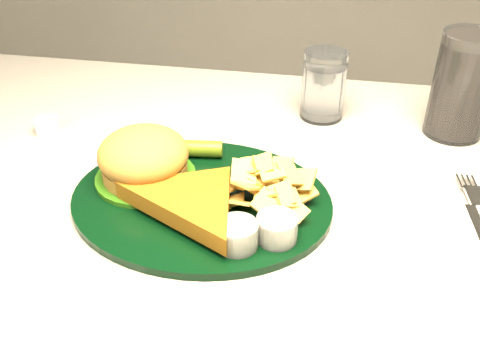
# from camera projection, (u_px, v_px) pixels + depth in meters

# --- Properties ---
(dinner_plate) EXTENTS (0.34, 0.29, 0.07)m
(dinner_plate) POSITION_uv_depth(u_px,v_px,m) (200.00, 179.00, 0.66)
(dinner_plate) COLOR black
(dinner_plate) RESTS_ON table
(water_glass) EXTENTS (0.09, 0.09, 0.11)m
(water_glass) POSITION_uv_depth(u_px,v_px,m) (324.00, 85.00, 0.85)
(water_glass) COLOR silver
(water_glass) RESTS_ON table
(cola_glass) EXTENTS (0.11, 0.11, 0.16)m
(cola_glass) POSITION_uv_depth(u_px,v_px,m) (462.00, 86.00, 0.79)
(cola_glass) COLOR black
(cola_glass) RESTS_ON table
(spoon) EXTENTS (0.11, 0.14, 0.01)m
(spoon) POSITION_uv_depth(u_px,v_px,m) (148.00, 221.00, 0.64)
(spoon) COLOR silver
(spoon) RESTS_ON table
(ramekin) EXTENTS (0.04, 0.04, 0.02)m
(ramekin) POSITION_uv_depth(u_px,v_px,m) (47.00, 126.00, 0.83)
(ramekin) COLOR white
(ramekin) RESTS_ON table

